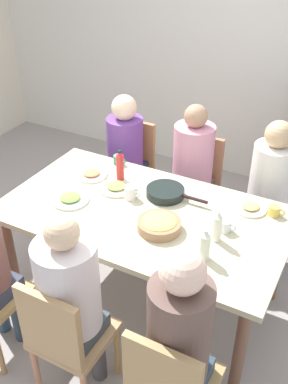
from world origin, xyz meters
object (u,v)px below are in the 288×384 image
person_0 (70,294)px  cup_3 (225,226)px  person_3 (192,163)px  chair_4 (269,202)px  chair_3 (195,182)px  cup_0 (118,160)px  plate_2 (250,208)px  bottle_2 (120,167)px  bottle_0 (205,245)px  bottle_1 (217,227)px  dining_table (144,221)px  person_4 (270,183)px  bowl_0 (159,224)px  chair_0 (65,336)px  cup_2 (275,211)px  person_2 (125,148)px  plate_0 (70,199)px  person_1 (179,337)px  cup_1 (131,192)px  chair_2 (130,165)px  plate_3 (92,174)px  serving_pan (166,192)px  plate_1 (117,187)px

person_0 → cup_3: bearing=58.2°
person_3 → chair_4: (0.63, 0.09, -0.23)m
chair_3 → cup_0: 0.72m
person_3 → cup_3: person_3 is taller
person_3 → plate_2: size_ratio=5.67×
person_3 → bottle_2: size_ratio=4.94×
person_0 → bottle_0: 0.78m
bottle_0 → bottle_1: size_ratio=0.97×
dining_table → person_3: 0.82m
person_0 → bottle_1: size_ratio=6.02×
bottle_1 → person_4: bearing=83.4°
person_4 → person_3: bearing=180.0°
chair_4 → bottle_2: size_ratio=3.62×
dining_table → bowl_0: 0.25m
person_0 → chair_3: bearing=90.0°
chair_3 → chair_0: bearing=-90.0°
chair_0 → cup_2: chair_0 is taller
person_2 → plate_0: 0.96m
chair_3 → plate_0: bearing=-115.8°
person_1 → cup_2: (0.14, 1.18, 0.04)m
person_4 → cup_0: 1.16m
cup_1 → cup_3: size_ratio=1.07×
person_4 → chair_2: bearing=175.9°
chair_0 → person_0: person_0 is taller
chair_0 → chair_2: bearing=109.1°
plate_0 → plate_3: size_ratio=1.12×
serving_pan → cup_0: cup_0 is taller
person_1 → bottle_0: person_1 is taller
person_4 → cup_1: size_ratio=10.25×
bowl_0 → cup_3: (0.36, 0.18, -0.00)m
person_0 → plate_3: (-0.56, 1.04, 0.04)m
plate_0 → plate_1: bearing=54.2°
dining_table → person_0: 0.82m
chair_0 → person_3: 1.75m
plate_1 → bottle_0: (0.82, -0.40, 0.08)m
person_0 → person_1: size_ratio=0.97×
plate_2 → cup_1: bearing=-161.5°
plate_2 → cup_2: bearing=3.0°
person_1 → serving_pan: bearing=118.9°
person_1 → bowl_0: (-0.45, 0.69, 0.05)m
person_0 → cup_0: (-0.48, 1.29, 0.06)m
chair_4 → plate_0: chair_4 is taller
person_0 → bottle_0: bearing=47.6°
serving_pan → cup_1: size_ratio=3.71×
plate_2 → cup_2: 0.16m
plate_2 → bottle_2: bearing=-174.4°
plate_1 → serving_pan: (0.35, 0.08, 0.02)m
chair_3 → chair_4: size_ratio=1.00×
bowl_0 → bottle_1: (0.35, 0.07, 0.06)m
bottle_1 → person_2: bearing=142.7°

